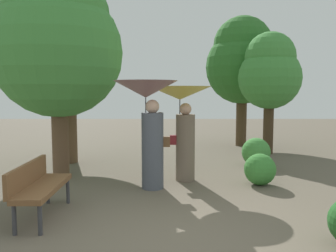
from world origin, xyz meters
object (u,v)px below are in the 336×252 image
Objects in this scene: person_left at (147,111)px; tree_near_left at (65,39)px; tree_mid_left at (56,42)px; tree_mid_right at (241,61)px; tree_near_right at (268,72)px; person_right at (180,111)px; park_bench at (36,184)px.

tree_near_left reaches higher than person_left.
tree_near_left reaches higher than tree_mid_left.
tree_mid_right is (5.21, 2.94, -0.29)m from tree_near_left.
person_left is 0.57× the size of tree_near_right.
tree_near_left is 1.06× the size of tree_mid_left.
tree_near_left is at bearing 97.88° from tree_mid_left.
tree_near_left is 1.10× the size of tree_mid_right.
tree_mid_right is (2.28, 4.86, 1.46)m from person_right.
tree_near_left is at bearing 37.03° from person_left.
tree_near_right is 1.72m from tree_mid_right.
person_left is 0.45× the size of tree_mid_left.
tree_mid_right reaches higher than tree_near_right.
person_right is 0.45× the size of tree_mid_right.
tree_near_right is (5.71, 1.36, -0.76)m from tree_near_left.
park_bench is at bearing -132.32° from tree_near_right.
tree_near_right is at bearing -44.72° from person_right.
tree_near_left is 5.99m from tree_mid_right.
tree_mid_left is at bearing -82.12° from tree_near_left.
person_right is 0.43× the size of tree_mid_left.
park_bench is 0.30× the size of tree_near_left.
tree_mid_right is at bearing 107.55° from tree_near_right.
tree_mid_right reaches higher than park_bench.
tree_near_right is 0.79× the size of tree_mid_left.
tree_near_left is at bearing -166.60° from tree_near_right.
tree_mid_right is (5.00, 4.40, -0.03)m from tree_mid_left.
person_right reaches higher than park_bench.
person_right is 0.41× the size of tree_near_left.
tree_near_right is at bearing -72.45° from tree_mid_right.
park_bench is (-2.24, -2.23, -0.99)m from person_right.
tree_mid_left reaches higher than person_left.
person_left is at bearing -44.86° from park_bench.
tree_mid_left reaches higher than park_bench.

